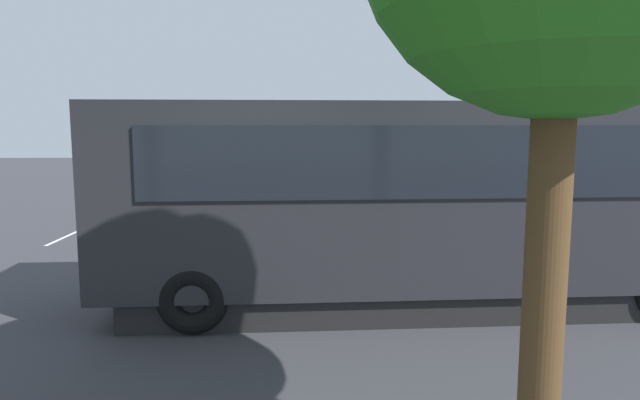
% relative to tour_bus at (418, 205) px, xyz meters
% --- Properties ---
extents(ground_plane, '(80.00, 80.00, 0.00)m').
position_rel_tour_bus_xyz_m(ground_plane, '(1.94, -5.06, -1.64)').
color(ground_plane, '#38383D').
extents(tour_bus, '(9.98, 2.86, 3.25)m').
position_rel_tour_bus_xyz_m(tour_bus, '(0.00, 0.00, 0.00)').
color(tour_bus, '#26262B').
rests_on(tour_bus, ground_plane).
extents(spectator_far_left, '(0.57, 0.39, 1.80)m').
position_rel_tour_bus_xyz_m(spectator_far_left, '(-2.51, -2.99, -0.57)').
color(spectator_far_left, '#473823').
rests_on(spectator_far_left, ground_plane).
extents(spectator_left, '(0.57, 0.33, 1.80)m').
position_rel_tour_bus_xyz_m(spectator_left, '(-1.32, -2.92, -0.56)').
color(spectator_left, '#473823').
rests_on(spectator_left, ground_plane).
extents(spectator_centre, '(0.57, 0.31, 1.66)m').
position_rel_tour_bus_xyz_m(spectator_centre, '(-0.42, -3.21, -0.66)').
color(spectator_centre, black).
rests_on(spectator_centre, ground_plane).
extents(spectator_right, '(0.57, 0.39, 1.79)m').
position_rel_tour_bus_xyz_m(spectator_right, '(0.68, -2.94, -0.58)').
color(spectator_right, '#473823').
rests_on(spectator_right, ground_plane).
extents(spectator_far_right, '(0.57, 0.38, 1.65)m').
position_rel_tour_bus_xyz_m(spectator_far_right, '(1.74, -3.10, -0.67)').
color(spectator_far_right, black).
rests_on(spectator_far_right, ground_plane).
extents(parked_motorcycle_silver, '(2.03, 0.72, 0.99)m').
position_rel_tour_bus_xyz_m(parked_motorcycle_silver, '(-1.57, -2.13, -1.16)').
color(parked_motorcycle_silver, black).
rests_on(parked_motorcycle_silver, ground_plane).
extents(stunt_motorcycle, '(1.92, 0.84, 1.78)m').
position_rel_tour_bus_xyz_m(stunt_motorcycle, '(4.81, -7.27, -0.62)').
color(stunt_motorcycle, black).
rests_on(stunt_motorcycle, ground_plane).
extents(bay_line_a, '(0.16, 4.45, 0.01)m').
position_rel_tour_bus_xyz_m(bay_line_a, '(-2.51, -7.05, -1.64)').
color(bay_line_a, white).
rests_on(bay_line_a, ground_plane).
extents(bay_line_b, '(0.15, 3.93, 0.01)m').
position_rel_tour_bus_xyz_m(bay_line_b, '(0.14, -7.05, -1.64)').
color(bay_line_b, white).
rests_on(bay_line_b, ground_plane).
extents(bay_line_c, '(0.16, 4.42, 0.01)m').
position_rel_tour_bus_xyz_m(bay_line_c, '(2.80, -7.05, -1.64)').
color(bay_line_c, white).
rests_on(bay_line_c, ground_plane).
extents(bay_line_d, '(0.16, 4.42, 0.01)m').
position_rel_tour_bus_xyz_m(bay_line_d, '(5.46, -7.05, -1.64)').
color(bay_line_d, white).
rests_on(bay_line_d, ground_plane).
extents(bay_line_e, '(0.16, 4.49, 0.01)m').
position_rel_tour_bus_xyz_m(bay_line_e, '(8.12, -7.05, -1.64)').
color(bay_line_e, white).
rests_on(bay_line_e, ground_plane).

